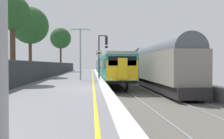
# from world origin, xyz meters

# --- Properties ---
(ground) EXTENTS (17.40, 110.00, 1.21)m
(ground) POSITION_xyz_m (2.64, 0.00, -0.61)
(ground) COLOR slate
(commuter_train_at_platform) EXTENTS (2.83, 42.46, 3.81)m
(commuter_train_at_platform) POSITION_xyz_m (2.10, 25.16, 1.27)
(commuter_train_at_platform) COLOR #2D846B
(commuter_train_at_platform) RESTS_ON ground
(freight_train_adjacent_track) EXTENTS (2.60, 61.81, 4.68)m
(freight_train_adjacent_track) POSITION_xyz_m (6.10, 29.71, 1.56)
(freight_train_adjacent_track) COLOR #232326
(freight_train_adjacent_track) RESTS_ON ground
(signal_gantry) EXTENTS (1.10, 0.24, 4.87)m
(signal_gantry) POSITION_xyz_m (0.63, 11.64, 3.05)
(signal_gantry) COLOR #47474C
(signal_gantry) RESTS_ON ground
(speed_limit_sign) EXTENTS (0.59, 0.08, 2.93)m
(speed_limit_sign) POSITION_xyz_m (0.25, 7.97, 1.86)
(speed_limit_sign) COLOR #59595B
(speed_limit_sign) RESTS_ON ground
(platform_lamp_mid) EXTENTS (2.00, 0.20, 5.04)m
(platform_lamp_mid) POSITION_xyz_m (-1.58, 7.76, 3.02)
(platform_lamp_mid) COLOR #93999E
(platform_lamp_mid) RESTS_ON ground
(platform_back_fence) EXTENTS (0.07, 99.00, 1.81)m
(platform_back_fence) POSITION_xyz_m (-5.45, -0.00, 0.95)
(platform_back_fence) COLOR #282B2D
(platform_back_fence) RESTS_ON ground
(background_tree_left) EXTENTS (4.46, 4.46, 9.38)m
(background_tree_left) POSITION_xyz_m (-7.08, 36.84, 7.02)
(background_tree_left) COLOR #473323
(background_tree_left) RESTS_ON ground
(background_tree_centre) EXTENTS (4.54, 4.54, 8.60)m
(background_tree_centre) POSITION_xyz_m (-7.99, 14.64, 6.22)
(background_tree_centre) COLOR #473323
(background_tree_centre) RESTS_ON ground
(background_tree_right) EXTENTS (2.85, 2.85, 7.13)m
(background_tree_right) POSITION_xyz_m (-6.86, 4.12, 5.53)
(background_tree_right) COLOR #473323
(background_tree_right) RESTS_ON ground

